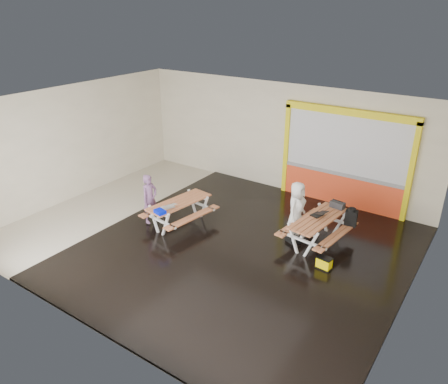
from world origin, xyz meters
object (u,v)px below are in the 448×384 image
Objects in this scene: blue_pouch at (160,212)px; backpack at (351,217)px; laptop_left at (169,206)px; picnic_table_left at (179,207)px; person_right at (297,208)px; fluke_bag at (324,263)px; dark_case at (293,239)px; toolbox at (337,205)px; picnic_table_right at (318,224)px; person_left at (150,199)px; laptop_right at (319,214)px.

backpack reaches higher than blue_pouch.
blue_pouch is (0.01, -0.36, -0.01)m from laptop_left.
backpack is at bearing 32.94° from blue_pouch.
person_right is (2.86, 1.33, 0.23)m from picnic_table_left.
backpack is at bearing 23.84° from picnic_table_left.
fluke_bag is at bearing 14.31° from blue_pouch.
laptop_left is (0.04, -0.46, 0.23)m from picnic_table_left.
person_right reaches higher than blue_pouch.
fluke_bag is (1.12, -0.70, 0.08)m from dark_case.
laptop_left is 1.14× the size of toolbox.
backpack is (0.62, 0.63, 0.11)m from picnic_table_right.
blue_pouch is (-3.48, -2.02, 0.20)m from picnic_table_right.
laptop_left is at bearing -94.66° from person_left.
person_left is at bearing 173.13° from laptop_left.
picnic_table_left is 0.85m from person_left.
picnic_table_left is 3.74m from laptop_right.
laptop_right is (4.22, 1.68, 0.04)m from person_left.
toolbox is 1.96m from fluke_bag.
laptop_left is at bearing -170.55° from fluke_bag.
laptop_right is 0.88× the size of backpack.
dark_case is at bearing 30.43° from blue_pouch.
picnic_table_right reaches higher than fluke_bag.
person_right reaches higher than laptop_left.
person_left reaches higher than picnic_table_left.
dark_case is (2.97, 1.74, -0.68)m from blue_pouch.
person_left is at bearing -158.35° from laptop_right.
person_right reaches higher than dark_case.
laptop_right is at bearing 20.52° from picnic_table_left.
person_left is at bearing 149.93° from blue_pouch.
blue_pouch is (-3.44, -2.13, -0.03)m from laptop_right.
toolbox is at bearing 28.54° from picnic_table_left.
blue_pouch reaches higher than dark_case.
dark_case is (-1.14, -0.92, -0.59)m from backpack.
dark_case is at bearing 148.11° from fluke_bag.
picnic_table_left is 4.23m from toolbox.
backpack reaches higher than picnic_table_right.
picnic_table_right is 4.57× the size of laptop_left.
laptop_right is 4.05m from blue_pouch.
fluke_bag is at bearing -90.46° from backpack.
person_left is 2.80× the size of backpack.
picnic_table_right is at bearing 30.20° from blue_pouch.
toolbox is (0.18, 0.81, 0.27)m from picnic_table_right.
picnic_table_right is at bearing -102.83° from person_right.
laptop_right is at bearing -106.84° from toolbox.
dark_case is (2.98, 1.38, -0.69)m from laptop_left.
laptop_left is at bearing -155.12° from dark_case.
fluke_bag is at bearing -58.08° from picnic_table_right.
backpack is 1.34× the size of fluke_bag.
toolbox is at bearing 34.04° from laptop_left.
picnic_table_right is 4.18× the size of backpack.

